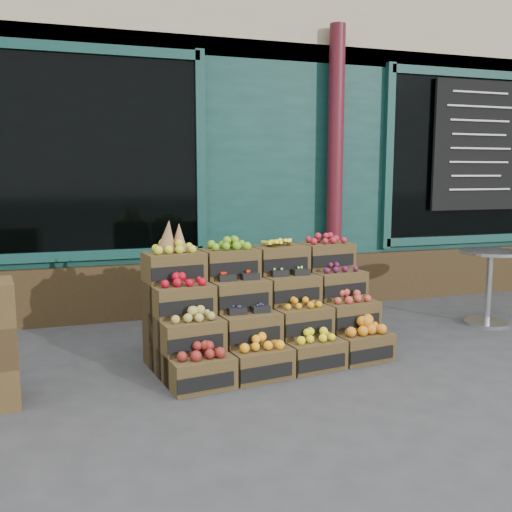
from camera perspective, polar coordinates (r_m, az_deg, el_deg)
name	(u,v)px	position (r m, az deg, el deg)	size (l,w,h in m)	color
ground	(308,374)	(4.58, 5.24, -11.70)	(60.00, 60.00, 0.00)	#363638
shop_facade	(180,119)	(9.25, -7.59, 13.39)	(12.00, 6.24, 4.80)	#103933
crate_display	(264,316)	(4.82, 0.83, -6.02)	(2.02, 1.17, 1.20)	#48371C
bistro_table	(489,279)	(6.36, 22.29, -2.10)	(0.62, 0.62, 0.78)	#AFB0B6
shopkeeper	(115,225)	(6.71, -13.90, 3.00)	(0.71, 0.47, 1.94)	#1B5F29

